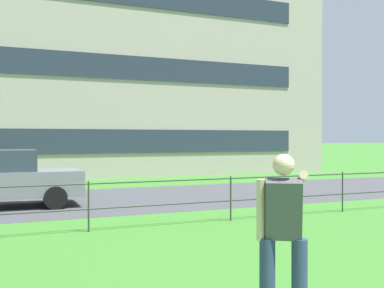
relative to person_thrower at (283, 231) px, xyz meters
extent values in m
cylinder|color=#333833|center=(-0.92, 5.33, -0.41)|extent=(0.04, 0.04, 1.00)
cylinder|color=#333833|center=(2.25, 5.33, -0.41)|extent=(0.04, 0.04, 1.00)
cylinder|color=#333833|center=(5.43, 5.33, -0.41)|extent=(0.04, 0.04, 1.00)
cylinder|color=#333833|center=(-2.50, 5.33, -0.46)|extent=(28.55, 0.03, 0.03)
cylinder|color=#333833|center=(-2.50, 5.33, 0.04)|extent=(28.55, 0.03, 0.03)
cylinder|color=navy|center=(-0.14, 0.07, -0.49)|extent=(0.16, 0.16, 0.84)
cylinder|color=navy|center=(0.13, -0.10, -0.49)|extent=(0.16, 0.16, 0.84)
cube|color=#4C4C51|center=(-0.01, -0.01, 0.22)|extent=(0.48, 0.46, 0.63)
sphere|color=beige|center=(-0.01, -0.01, 0.67)|extent=(0.22, 0.22, 0.22)
cylinder|color=beige|center=(0.32, 0.14, 0.50)|extent=(0.41, 0.58, 0.23)
cylinder|color=beige|center=(-0.20, 0.11, 0.21)|extent=(0.09, 0.09, 0.62)
cube|color=slate|center=(-2.34, 9.50, -0.27)|extent=(4.06, 1.84, 0.68)
cylinder|color=black|center=(-1.07, 10.26, -0.61)|extent=(0.61, 0.22, 0.60)
cylinder|color=black|center=(-1.13, 8.65, -0.61)|extent=(0.61, 0.22, 0.60)
cube|color=#ADA393|center=(0.23, 24.51, 7.63)|extent=(28.34, 14.51, 17.09)
cube|color=#283342|center=(0.23, 17.22, 0.80)|extent=(23.80, 0.06, 1.10)
cube|color=#283342|center=(0.23, 17.22, 4.22)|extent=(23.80, 0.06, 1.10)
camera|label=1|loc=(-2.75, -4.00, 0.94)|focal=44.21mm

